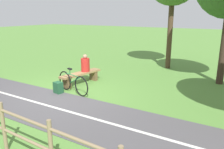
{
  "coord_description": "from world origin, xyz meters",
  "views": [
    {
      "loc": [
        5.89,
        5.5,
        2.88
      ],
      "look_at": [
        -0.76,
        1.57,
        0.78
      ],
      "focal_mm": 36.3,
      "sensor_mm": 36.0,
      "label": 1
    }
  ],
  "objects_px": {
    "bench": "(81,76)",
    "backpack": "(58,88)",
    "person_seated": "(85,64)",
    "bicycle": "(73,83)"
  },
  "relations": [
    {
      "from": "bench",
      "to": "backpack",
      "type": "distance_m",
      "value": 1.34
    },
    {
      "from": "person_seated",
      "to": "backpack",
      "type": "xyz_separation_m",
      "value": [
        1.6,
        -0.05,
        -0.59
      ]
    },
    {
      "from": "bench",
      "to": "backpack",
      "type": "xyz_separation_m",
      "value": [
        1.34,
        -0.0,
        -0.13
      ]
    },
    {
      "from": "bench",
      "to": "backpack",
      "type": "relative_size",
      "value": 4.67
    },
    {
      "from": "person_seated",
      "to": "backpack",
      "type": "bearing_deg",
      "value": 8.76
    },
    {
      "from": "person_seated",
      "to": "bicycle",
      "type": "relative_size",
      "value": 0.43
    },
    {
      "from": "bench",
      "to": "backpack",
      "type": "height_order",
      "value": "bench"
    },
    {
      "from": "bench",
      "to": "backpack",
      "type": "bearing_deg",
      "value": 10.53
    },
    {
      "from": "bicycle",
      "to": "person_seated",
      "type": "bearing_deg",
      "value": 120.32
    },
    {
      "from": "person_seated",
      "to": "bicycle",
      "type": "xyz_separation_m",
      "value": [
        1.29,
        0.39,
        -0.41
      ]
    }
  ]
}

